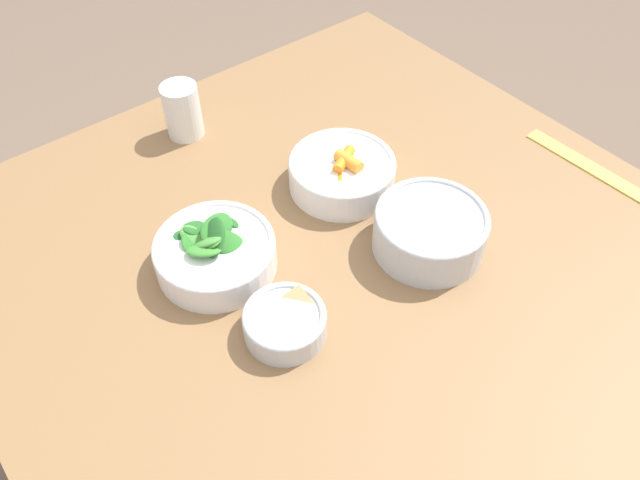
{
  "coord_description": "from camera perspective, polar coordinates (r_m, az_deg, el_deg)",
  "views": [
    {
      "loc": [
        0.36,
        -0.41,
        1.43
      ],
      "look_at": [
        -0.12,
        -0.03,
        0.76
      ],
      "focal_mm": 35.0,
      "sensor_mm": 36.0,
      "label": 1
    }
  ],
  "objects": [
    {
      "name": "cup",
      "position": [
        1.14,
        -12.46,
        11.46
      ],
      "size": [
        0.06,
        0.06,
        0.1
      ],
      "color": "silver",
      "rests_on": "dining_table"
    },
    {
      "name": "ruler",
      "position": [
        1.16,
        23.89,
        5.85
      ],
      "size": [
        0.27,
        0.04,
        0.0
      ],
      "color": "#EADB4C",
      "rests_on": "dining_table"
    },
    {
      "name": "dining_table",
      "position": [
        0.97,
        5.68,
        -8.18
      ],
      "size": [
        1.25,
        1.03,
        0.73
      ],
      "color": "olive",
      "rests_on": "ground_plane"
    },
    {
      "name": "bowl_carrots",
      "position": [
        1.02,
        2.03,
        6.23
      ],
      "size": [
        0.17,
        0.17,
        0.07
      ],
      "color": "white",
      "rests_on": "dining_table"
    },
    {
      "name": "bowl_greens",
      "position": [
        0.91,
        -9.59,
        -1.04
      ],
      "size": [
        0.18,
        0.18,
        0.09
      ],
      "color": "white",
      "rests_on": "dining_table"
    },
    {
      "name": "bowl_cookies",
      "position": [
        0.83,
        -3.25,
        -7.47
      ],
      "size": [
        0.11,
        0.11,
        0.04
      ],
      "color": "silver",
      "rests_on": "dining_table"
    },
    {
      "name": "bowl_beans_hotdog",
      "position": [
        0.94,
        10.01,
        0.74
      ],
      "size": [
        0.17,
        0.17,
        0.07
      ],
      "color": "silver",
      "rests_on": "dining_table"
    }
  ]
}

